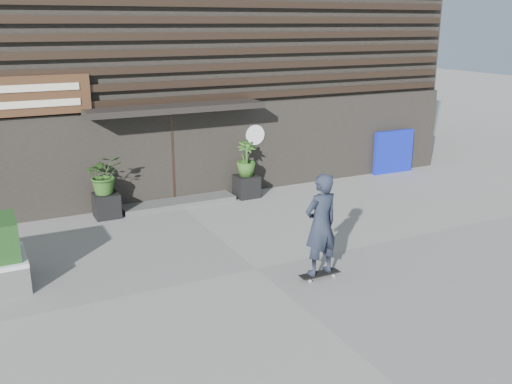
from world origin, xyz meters
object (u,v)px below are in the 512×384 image
planter_pot_right (246,186)px  blue_tarp (393,152)px  skateboarder (321,225)px  planter_pot_left (107,205)px

planter_pot_right → blue_tarp: size_ratio=0.41×
blue_tarp → skateboarder: size_ratio=0.72×
blue_tarp → planter_pot_left: bearing=-177.4°
planter_pot_left → skateboarder: 6.02m
blue_tarp → skateboarder: 8.45m
planter_pot_left → blue_tarp: blue_tarp is taller
blue_tarp → skateboarder: (-6.33, -5.58, 0.37)m
planter_pot_left → skateboarder: size_ratio=0.30×
planter_pot_left → blue_tarp: 9.12m
planter_pot_right → blue_tarp: bearing=3.2°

